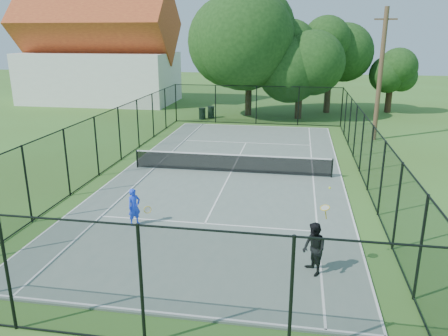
% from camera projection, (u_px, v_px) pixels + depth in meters
% --- Properties ---
extents(ground, '(120.00, 120.00, 0.00)m').
position_uv_depth(ground, '(231.00, 173.00, 22.26)').
color(ground, '#3F6021').
extents(tennis_court, '(11.00, 24.00, 0.06)m').
position_uv_depth(tennis_court, '(231.00, 173.00, 22.25)').
color(tennis_court, slate).
rests_on(tennis_court, ground).
extents(tennis_net, '(10.08, 0.08, 0.95)m').
position_uv_depth(tennis_net, '(231.00, 162.00, 22.09)').
color(tennis_net, black).
rests_on(tennis_net, tennis_court).
extents(fence, '(13.10, 26.10, 3.00)m').
position_uv_depth(fence, '(231.00, 145.00, 21.82)').
color(fence, black).
rests_on(fence, ground).
extents(tree_near_left, '(8.25, 8.25, 10.75)m').
position_uv_depth(tree_near_left, '(249.00, 36.00, 36.37)').
color(tree_near_left, '#332114').
rests_on(tree_near_left, ground).
extents(tree_near_mid, '(5.52, 5.52, 7.22)m').
position_uv_depth(tree_near_mid, '(300.00, 64.00, 35.38)').
color(tree_near_mid, '#332114').
rests_on(tree_near_mid, ground).
extents(tree_near_right, '(5.74, 5.74, 7.92)m').
position_uv_depth(tree_near_right, '(330.00, 55.00, 38.10)').
color(tree_near_right, '#332114').
rests_on(tree_near_right, ground).
extents(tree_far_right, '(3.75, 3.75, 4.95)m').
position_uv_depth(tree_far_right, '(391.00, 78.00, 38.79)').
color(tree_far_right, '#332114').
rests_on(tree_far_right, ground).
extents(building, '(15.30, 8.15, 11.87)m').
position_uv_depth(building, '(99.00, 53.00, 44.26)').
color(building, silver).
rests_on(building, ground).
extents(trash_bin_left, '(0.58, 0.58, 0.94)m').
position_uv_depth(trash_bin_left, '(202.00, 113.00, 36.32)').
color(trash_bin_left, black).
rests_on(trash_bin_left, ground).
extents(trash_bin_right, '(0.58, 0.58, 0.99)m').
position_uv_depth(trash_bin_right, '(211.00, 112.00, 36.87)').
color(trash_bin_right, black).
rests_on(trash_bin_right, ground).
extents(utility_pole, '(1.40, 0.30, 8.45)m').
position_uv_depth(utility_pole, '(380.00, 75.00, 28.15)').
color(utility_pole, '#4C3823').
rests_on(utility_pole, ground).
extents(player_blue, '(0.87, 0.60, 1.39)m').
position_uv_depth(player_blue, '(134.00, 207.00, 15.94)').
color(player_blue, blue).
rests_on(player_blue, tennis_court).
extents(player_black, '(0.88, 1.09, 2.52)m').
position_uv_depth(player_black, '(314.00, 249.00, 12.62)').
color(player_black, black).
rests_on(player_black, tennis_court).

